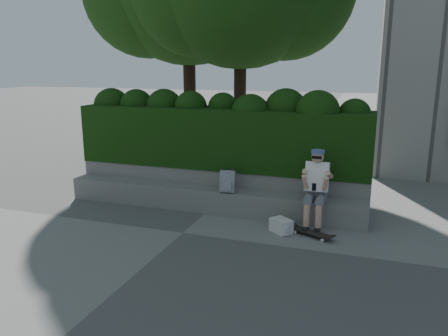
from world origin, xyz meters
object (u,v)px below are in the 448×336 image
at_px(backpack_plaid, 228,181).
at_px(backpack_ground, 281,226).
at_px(skateboard, 311,232).
at_px(person, 316,185).

xyz_separation_m(backpack_plaid, backpack_ground, (1.16, -0.56, -0.54)).
xyz_separation_m(skateboard, backpack_plaid, (-1.68, 0.58, 0.59)).
bearing_deg(skateboard, person, 115.70).
distance_m(skateboard, backpack_plaid, 1.87).
xyz_separation_m(skateboard, backpack_ground, (-0.52, 0.02, 0.05)).
distance_m(person, skateboard, 0.85).
relative_size(skateboard, backpack_ground, 2.11).
distance_m(skateboard, backpack_ground, 0.52).
bearing_deg(backpack_plaid, backpack_ground, -34.76).
relative_size(backpack_plaid, backpack_ground, 1.16).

